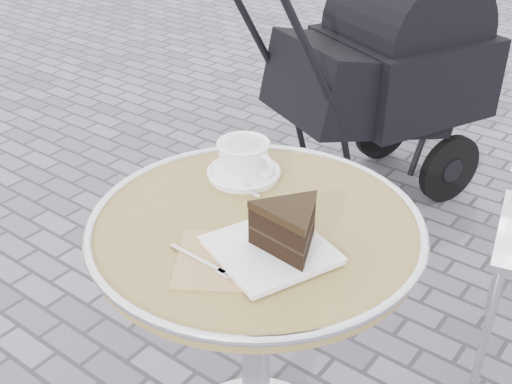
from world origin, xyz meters
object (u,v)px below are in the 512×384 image
Objects in this scene: cappuccino_set at (244,161)px; cafe_table at (256,283)px; cake_plate_set at (283,233)px; baby_stroller at (377,85)px.

cafe_table is at bearing -41.93° from cappuccino_set.
cappuccino_set is (-0.14, 0.14, 0.20)m from cafe_table.
cafe_table is 2.19× the size of cake_plate_set.
baby_stroller is at bearing 107.05° from cafe_table.
baby_stroller is at bearing 105.82° from cappuccino_set.
cafe_table is 0.25m from cake_plate_set.
cake_plate_set is at bearing -35.33° from cappuccino_set.
cake_plate_set reaches higher than cafe_table.
cake_plate_set is at bearing -45.51° from baby_stroller.
cake_plate_set is 0.29× the size of baby_stroller.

